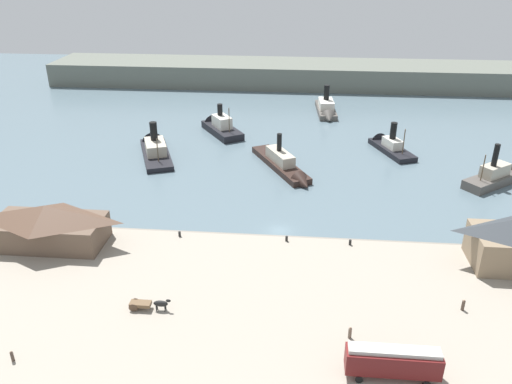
% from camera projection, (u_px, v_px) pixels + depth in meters
% --- Properties ---
extents(ground_plane, '(320.00, 320.00, 0.00)m').
position_uv_depth(ground_plane, '(279.00, 231.00, 90.77)').
color(ground_plane, slate).
extents(quay_promenade, '(110.00, 36.00, 1.20)m').
position_uv_depth(quay_promenade, '(271.00, 306.00, 70.76)').
color(quay_promenade, '#9E9384').
rests_on(quay_promenade, ground).
extents(seawall_edge, '(110.00, 0.80, 1.00)m').
position_uv_depth(seawall_edge, '(278.00, 239.00, 87.32)').
color(seawall_edge, gray).
rests_on(seawall_edge, ground).
extents(ferry_shed_east_terminal, '(18.35, 8.83, 7.14)m').
position_uv_depth(ferry_shed_east_terminal, '(48.00, 225.00, 83.05)').
color(ferry_shed_east_terminal, brown).
rests_on(ferry_shed_east_terminal, quay_promenade).
extents(street_tram, '(10.70, 2.61, 4.21)m').
position_uv_depth(street_tram, '(393.00, 361.00, 57.11)').
color(street_tram, maroon).
rests_on(street_tram, quay_promenade).
extents(horse_cart, '(5.75, 1.40, 1.87)m').
position_uv_depth(horse_cart, '(148.00, 304.00, 68.71)').
color(horse_cart, brown).
rests_on(horse_cart, quay_promenade).
extents(pedestrian_near_cart, '(0.43, 0.43, 1.73)m').
position_uv_depth(pedestrian_near_cart, '(413.00, 355.00, 60.19)').
color(pedestrian_near_cart, '#6B5B4C').
rests_on(pedestrian_near_cart, quay_promenade).
extents(pedestrian_near_east_shed, '(0.39, 0.39, 1.56)m').
position_uv_depth(pedestrian_near_east_shed, '(12.00, 356.00, 60.16)').
color(pedestrian_near_east_shed, '#4C3D33').
rests_on(pedestrian_near_east_shed, quay_promenade).
extents(pedestrian_near_west_shed, '(0.44, 0.44, 1.77)m').
position_uv_depth(pedestrian_near_west_shed, '(350.00, 333.00, 63.71)').
color(pedestrian_near_west_shed, '#6B5B4C').
rests_on(pedestrian_near_west_shed, quay_promenade).
extents(pedestrian_by_tram, '(0.44, 0.44, 1.77)m').
position_uv_depth(pedestrian_by_tram, '(463.00, 305.00, 68.65)').
color(pedestrian_by_tram, '#4C3D33').
rests_on(pedestrian_by_tram, quay_promenade).
extents(mooring_post_east, '(0.44, 0.44, 0.90)m').
position_uv_depth(mooring_post_east, '(350.00, 242.00, 84.04)').
color(mooring_post_east, black).
rests_on(mooring_post_east, quay_promenade).
extents(mooring_post_center_west, '(0.44, 0.44, 0.90)m').
position_uv_depth(mooring_post_center_west, '(180.00, 234.00, 86.52)').
color(mooring_post_center_west, black).
rests_on(mooring_post_center_west, quay_promenade).
extents(mooring_post_center_east, '(0.44, 0.44, 0.90)m').
position_uv_depth(mooring_post_center_east, '(287.00, 239.00, 85.12)').
color(mooring_post_center_east, black).
rests_on(mooring_post_center_east, quay_promenade).
extents(ferry_mid_harbor, '(13.51, 23.15, 10.47)m').
position_uv_depth(ferry_mid_harbor, '(155.00, 147.00, 125.42)').
color(ferry_mid_harbor, black).
rests_on(ferry_mid_harbor, ground).
extents(ferry_approaching_west, '(10.68, 17.49, 9.17)m').
position_uv_depth(ferry_approaching_west, '(388.00, 145.00, 127.35)').
color(ferry_approaching_west, black).
rests_on(ferry_approaching_west, ground).
extents(ferry_moored_west, '(15.75, 13.57, 10.46)m').
position_uv_depth(ferry_moored_west, '(497.00, 176.00, 108.76)').
color(ferry_moored_west, '#514C47').
rests_on(ferry_moored_west, ground).
extents(ferry_moored_east, '(15.66, 24.28, 9.34)m').
position_uv_depth(ferry_moored_east, '(285.00, 166.00, 114.56)').
color(ferry_moored_east, black).
rests_on(ferry_moored_east, ground).
extents(ferry_near_quay, '(14.07, 17.61, 10.18)m').
position_uv_depth(ferry_near_quay, '(219.00, 126.00, 139.51)').
color(ferry_near_quay, black).
rests_on(ferry_near_quay, ground).
extents(ferry_outer_harbor, '(6.45, 19.88, 9.98)m').
position_uv_depth(ferry_outer_harbor, '(327.00, 110.00, 154.24)').
color(ferry_outer_harbor, '#514C47').
rests_on(ferry_outer_harbor, ground).
extents(far_headland, '(180.00, 24.00, 8.00)m').
position_uv_depth(far_headland, '(295.00, 74.00, 187.75)').
color(far_headland, '#60665B').
rests_on(far_headland, ground).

